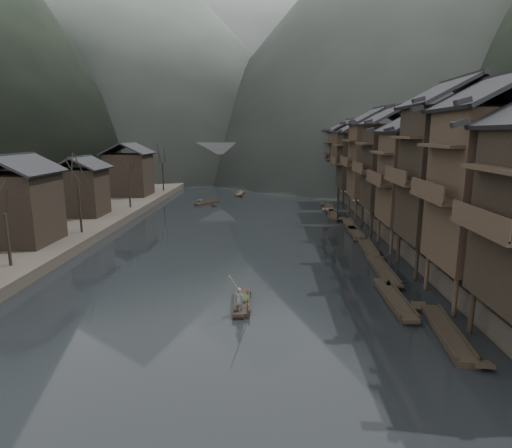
{
  "coord_description": "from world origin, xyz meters",
  "views": [
    {
      "loc": [
        2.84,
        -28.33,
        11.07
      ],
      "look_at": [
        1.54,
        11.94,
        2.5
      ],
      "focal_mm": 30.0,
      "sensor_mm": 36.0,
      "label": 1
    }
  ],
  "objects": [
    {
      "name": "water",
      "position": [
        0.0,
        0.0,
        0.0
      ],
      "size": [
        300.0,
        300.0,
        0.0
      ],
      "primitive_type": "plane",
      "color": "black",
      "rests_on": "ground"
    },
    {
      "name": "right_bank",
      "position": [
        35.0,
        40.0,
        0.9
      ],
      "size": [
        40.0,
        200.0,
        1.8
      ],
      "primitive_type": "cube",
      "color": "#2D2823",
      "rests_on": "ground"
    },
    {
      "name": "left_bank",
      "position": [
        -35.0,
        40.0,
        0.6
      ],
      "size": [
        40.0,
        200.0,
        1.2
      ],
      "primitive_type": "cube",
      "color": "#2D2823",
      "rests_on": "ground"
    },
    {
      "name": "stilt_houses",
      "position": [
        17.28,
        18.8,
        8.91
      ],
      "size": [
        9.0,
        67.6,
        15.47
      ],
      "color": "black",
      "rests_on": "ground"
    },
    {
      "name": "left_houses",
      "position": [
        -20.5,
        20.12,
        5.66
      ],
      "size": [
        8.1,
        53.2,
        8.73
      ],
      "color": "black",
      "rests_on": "left_bank"
    },
    {
      "name": "bare_trees",
      "position": [
        -17.0,
        18.13,
        6.15
      ],
      "size": [
        3.62,
        62.46,
        7.25
      ],
      "color": "black",
      "rests_on": "left_bank"
    },
    {
      "name": "moored_sampans",
      "position": [
        12.06,
        14.31,
        0.2
      ],
      "size": [
        3.28,
        48.62,
        0.47
      ],
      "color": "black",
      "rests_on": "water"
    },
    {
      "name": "midriver_boats",
      "position": [
        -0.56,
        50.44,
        0.2
      ],
      "size": [
        18.79,
        27.13,
        0.45
      ],
      "color": "black",
      "rests_on": "water"
    },
    {
      "name": "stone_bridge",
      "position": [
        -0.0,
        72.0,
        5.11
      ],
      "size": [
        40.0,
        6.0,
        9.0
      ],
      "color": "#4C4C4F",
      "rests_on": "ground"
    },
    {
      "name": "hills",
      "position": [
        5.28,
        171.33,
        58.47
      ],
      "size": [
        320.0,
        380.0,
        133.74
      ],
      "color": "black",
      "rests_on": "ground"
    },
    {
      "name": "hero_sampan",
      "position": [
        1.08,
        -2.06,
        0.2
      ],
      "size": [
        1.15,
        4.59,
        0.43
      ],
      "color": "black",
      "rests_on": "water"
    },
    {
      "name": "cargo_heap",
      "position": [
        1.09,
        -1.85,
        0.73
      ],
      "size": [
        1.0,
        1.31,
        0.6
      ],
      "primitive_type": "ellipsoid",
      "color": "black",
      "rests_on": "hero_sampan"
    },
    {
      "name": "boatman",
      "position": [
        1.0,
        -3.65,
        1.25
      ],
      "size": [
        0.7,
        0.6,
        1.63
      ],
      "primitive_type": "imported",
      "rotation": [
        0.0,
        0.0,
        2.71
      ],
      "color": "slate",
      "rests_on": "hero_sampan"
    },
    {
      "name": "bamboo_pole",
      "position": [
        1.2,
        -3.65,
        3.77
      ],
      "size": [
        1.43,
        2.42,
        3.41
      ],
      "primitive_type": "cylinder",
      "rotation": [
        0.68,
        0.0,
        -0.52
      ],
      "color": "#8C7A51",
      "rests_on": "boatman"
    }
  ]
}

